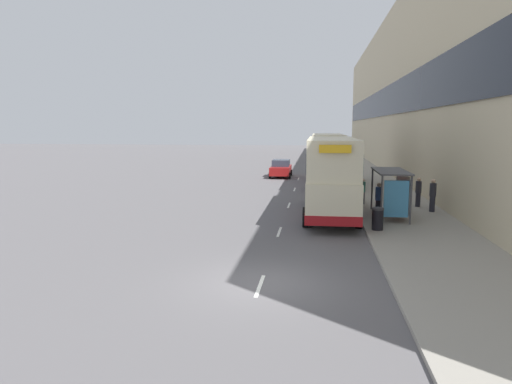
{
  "coord_description": "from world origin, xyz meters",
  "views": [
    {
      "loc": [
        1.67,
        -13.76,
        4.9
      ],
      "look_at": [
        -2.28,
        15.98,
        0.61
      ],
      "focal_mm": 32.0,
      "sensor_mm": 36.0,
      "label": 1
    }
  ],
  "objects": [
    {
      "name": "lane_mark_0",
      "position": [
        0.0,
        -0.25,
        0.01
      ],
      "size": [
        0.12,
        2.0,
        0.01
      ],
      "color": "silver",
      "rests_on": "ground_plane"
    },
    {
      "name": "lane_mark_2",
      "position": [
        0.0,
        14.63,
        0.01
      ],
      "size": [
        0.12,
        2.0,
        0.01
      ],
      "color": "silver",
      "rests_on": "ground_plane"
    },
    {
      "name": "pedestrian_3",
      "position": [
        4.56,
        14.88,
        0.96
      ],
      "size": [
        0.32,
        0.32,
        1.6
      ],
      "color": "#23232D",
      "rests_on": "ground_plane"
    },
    {
      "name": "pedestrian_1",
      "position": [
        5.02,
        11.1,
        1.06
      ],
      "size": [
        0.36,
        0.36,
        1.8
      ],
      "color": "#23232D",
      "rests_on": "ground_plane"
    },
    {
      "name": "bus_shelter",
      "position": [
        5.77,
        10.72,
        1.88
      ],
      "size": [
        1.6,
        4.2,
        2.48
      ],
      "color": "#4C4C51",
      "rests_on": "ground_plane"
    },
    {
      "name": "pavement",
      "position": [
        6.5,
        38.5,
        0.07
      ],
      "size": [
        5.0,
        93.0,
        0.14
      ],
      "color": "gray",
      "rests_on": "ground_plane"
    },
    {
      "name": "litter_bin",
      "position": [
        4.55,
        7.62,
        0.67
      ],
      "size": [
        0.55,
        0.55,
        1.05
      ],
      "color": "black",
      "rests_on": "ground_plane"
    },
    {
      "name": "pedestrian_at_shelter",
      "position": [
        7.79,
        14.41,
        1.04
      ],
      "size": [
        0.35,
        0.35,
        1.76
      ],
      "color": "#23232D",
      "rests_on": "ground_plane"
    },
    {
      "name": "lane_mark_1",
      "position": [
        0.0,
        7.19,
        0.01
      ],
      "size": [
        0.12,
        2.0,
        0.01
      ],
      "color": "silver",
      "rests_on": "ground_plane"
    },
    {
      "name": "car_0",
      "position": [
        -1.8,
        31.0,
        0.85
      ],
      "size": [
        2.08,
        4.54,
        1.7
      ],
      "rotation": [
        0.0,
        0.0,
        3.14
      ],
      "color": "maroon",
      "rests_on": "ground_plane"
    },
    {
      "name": "ground_plane",
      "position": [
        0.0,
        0.0,
        0.0
      ],
      "size": [
        220.0,
        220.0,
        0.0
      ],
      "primitive_type": "plane",
      "color": "#5B595B"
    },
    {
      "name": "lane_mark_3",
      "position": [
        0.0,
        22.06,
        0.01
      ],
      "size": [
        0.12,
        2.0,
        0.01
      ],
      "color": "silver",
      "rests_on": "ground_plane"
    },
    {
      "name": "double_decker_bus_near",
      "position": [
        2.47,
        11.58,
        2.28
      ],
      "size": [
        2.85,
        10.26,
        4.3
      ],
      "color": "beige",
      "rests_on": "ground_plane"
    },
    {
      "name": "lane_mark_4",
      "position": [
        0.0,
        29.5,
        0.01
      ],
      "size": [
        0.12,
        2.0,
        0.01
      ],
      "color": "silver",
      "rests_on": "ground_plane"
    },
    {
      "name": "pedestrian_2",
      "position": [
        8.22,
        12.77,
        1.09
      ],
      "size": [
        0.37,
        0.37,
        1.86
      ],
      "color": "#23232D",
      "rests_on": "ground_plane"
    },
    {
      "name": "terrace_facade",
      "position": [
        10.49,
        38.5,
        8.48
      ],
      "size": [
        3.1,
        93.0,
        16.98
      ],
      "color": "#C6B793",
      "rests_on": "ground_plane"
    },
    {
      "name": "double_decker_bus_ahead",
      "position": [
        2.57,
        25.09,
        2.29
      ],
      "size": [
        2.85,
        11.42,
        4.3
      ],
      "color": "beige",
      "rests_on": "ground_plane"
    }
  ]
}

